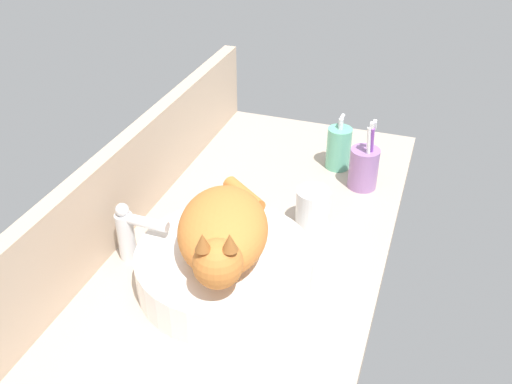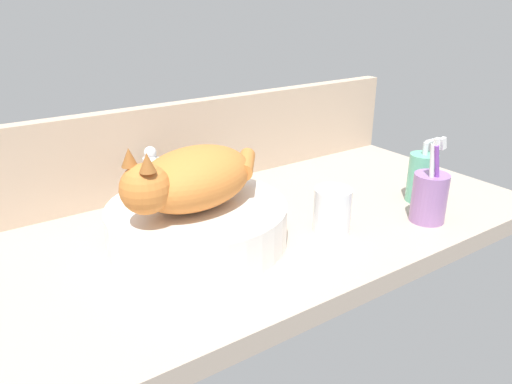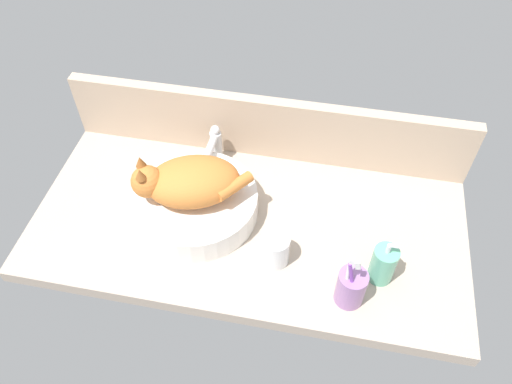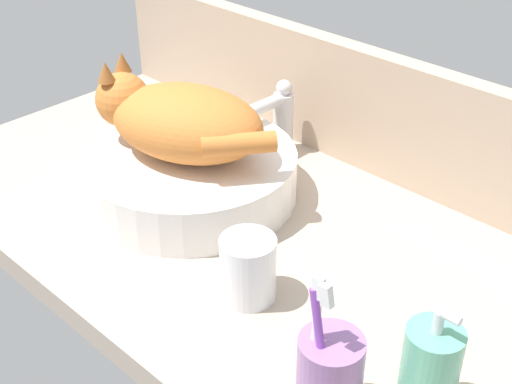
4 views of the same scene
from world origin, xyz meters
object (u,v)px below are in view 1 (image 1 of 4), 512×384
at_px(cat, 222,232).
at_px(faucet, 130,231).
at_px(toothbrush_cup, 364,167).
at_px(sink_basin, 224,267).
at_px(soap_dispenser, 339,148).
at_px(water_glass, 312,210).

xyz_separation_m(cat, faucet, (0.02, 0.21, -0.06)).
bearing_deg(faucet, toothbrush_cup, -42.48).
height_order(cat, faucet, cat).
bearing_deg(sink_basin, soap_dispenser, -12.62).
bearing_deg(cat, sink_basin, 21.79).
bearing_deg(cat, faucet, 85.44).
bearing_deg(toothbrush_cup, soap_dispenser, 46.79).
xyz_separation_m(cat, soap_dispenser, (0.53, -0.11, -0.08)).
bearing_deg(cat, water_glass, -23.42).
xyz_separation_m(sink_basin, soap_dispenser, (0.52, -0.12, 0.02)).
bearing_deg(sink_basin, cat, -158.21).
bearing_deg(faucet, cat, -94.56).
height_order(sink_basin, water_glass, water_glass).
height_order(sink_basin, soap_dispenser, soap_dispenser).
height_order(cat, toothbrush_cup, cat).
xyz_separation_m(sink_basin, faucet, (0.00, 0.21, 0.03)).
bearing_deg(soap_dispenser, sink_basin, 167.38).
distance_m(cat, toothbrush_cup, 0.50).
height_order(soap_dispenser, toothbrush_cup, toothbrush_cup).
bearing_deg(faucet, water_glass, -53.39).
bearing_deg(soap_dispenser, cat, 168.20).
distance_m(faucet, soap_dispenser, 0.61).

